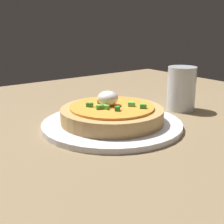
{
  "coord_description": "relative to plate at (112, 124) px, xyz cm",
  "views": [
    {
      "loc": [
        44.72,
        -51.08,
        22.78
      ],
      "look_at": [
        -2.48,
        -15.41,
        5.58
      ],
      "focal_mm": 50.59,
      "sensor_mm": 36.0,
      "label": 1
    }
  ],
  "objects": [
    {
      "name": "cup_far",
      "position": [
        -0.44,
        20.58,
        4.19
      ],
      "size": [
        6.59,
        6.59,
        10.12
      ],
      "color": "silver",
      "rests_on": "dining_table"
    },
    {
      "name": "dining_table",
      "position": [
        2.48,
        15.41,
        -1.79
      ],
      "size": [
        110.79,
        88.92,
        2.51
      ],
      "primitive_type": "cube",
      "color": "olive",
      "rests_on": "ground"
    },
    {
      "name": "pizza",
      "position": [
        -0.03,
        -0.02,
        2.2
      ],
      "size": [
        20.12,
        20.12,
        6.1
      ],
      "color": "tan",
      "rests_on": "plate"
    },
    {
      "name": "plate",
      "position": [
        0.0,
        0.0,
        0.0
      ],
      "size": [
        27.55,
        27.55,
        1.07
      ],
      "primitive_type": "cylinder",
      "color": "white",
      "rests_on": "dining_table"
    }
  ]
}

